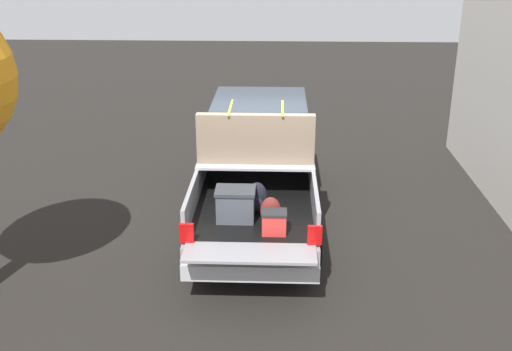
% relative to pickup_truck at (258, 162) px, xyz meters
% --- Properties ---
extents(ground_plane, '(40.00, 40.00, 0.00)m').
position_rel_pickup_truck_xyz_m(ground_plane, '(-0.38, -0.00, -0.98)').
color(ground_plane, black).
extents(pickup_truck, '(6.05, 2.06, 2.23)m').
position_rel_pickup_truck_xyz_m(pickup_truck, '(0.00, 0.00, 0.00)').
color(pickup_truck, gray).
rests_on(pickup_truck, ground_plane).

